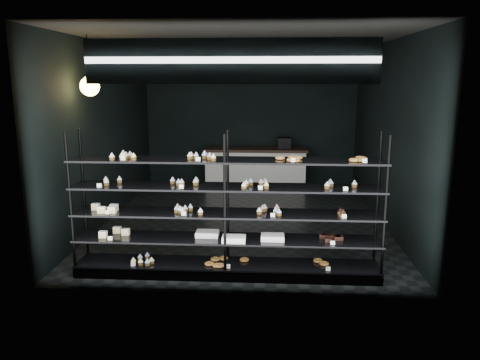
{
  "coord_description": "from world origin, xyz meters",
  "views": [
    {
      "loc": [
        0.43,
        -8.26,
        2.56
      ],
      "look_at": [
        0.04,
        -1.9,
        1.18
      ],
      "focal_mm": 35.0,
      "sensor_mm": 36.0,
      "label": 1
    }
  ],
  "objects": [
    {
      "name": "room",
      "position": [
        0.0,
        0.0,
        1.6
      ],
      "size": [
        5.01,
        6.01,
        3.2
      ],
      "color": "black",
      "rests_on": "ground"
    },
    {
      "name": "display_shelf",
      "position": [
        -0.13,
        -2.45,
        0.63
      ],
      "size": [
        4.0,
        0.5,
        1.91
      ],
      "color": "black",
      "rests_on": "room"
    },
    {
      "name": "signage",
      "position": [
        0.0,
        -2.93,
        2.75
      ],
      "size": [
        3.3,
        0.05,
        0.5
      ],
      "color": "#0B1C3A",
      "rests_on": "room"
    },
    {
      "name": "pendant_lamp",
      "position": [
        -2.2,
        -1.41,
        2.45
      ],
      "size": [
        0.28,
        0.28,
        0.87
      ],
      "color": "black",
      "rests_on": "room"
    },
    {
      "name": "service_counter",
      "position": [
        0.15,
        2.5,
        0.5
      ],
      "size": [
        2.39,
        0.65,
        1.23
      ],
      "color": "silver",
      "rests_on": "room"
    }
  ]
}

